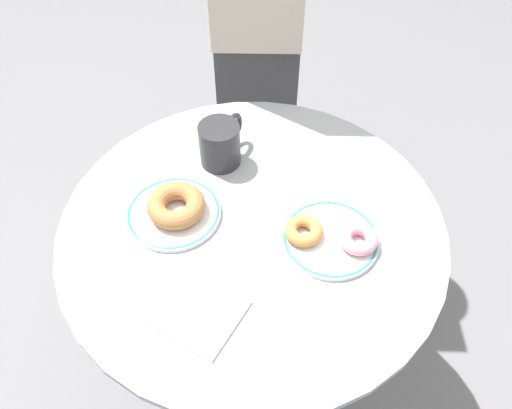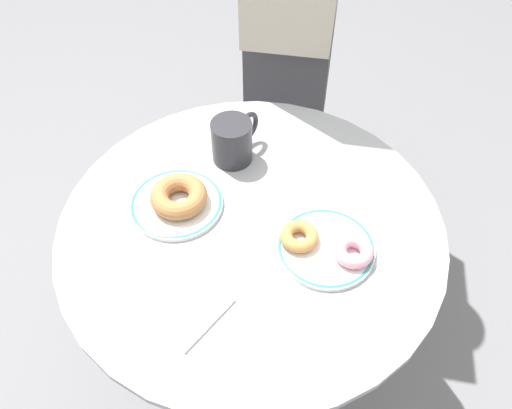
{
  "view_description": "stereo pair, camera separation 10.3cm",
  "coord_description": "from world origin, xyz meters",
  "px_view_note": "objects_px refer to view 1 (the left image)",
  "views": [
    {
      "loc": [
        0.19,
        -0.63,
        1.56
      ],
      "look_at": [
        0.0,
        0.02,
        0.78
      ],
      "focal_mm": 36.33,
      "sensor_mm": 36.0,
      "label": 1
    },
    {
      "loc": [
        0.28,
        -0.59,
        1.56
      ],
      "look_at": [
        0.0,
        0.02,
        0.78
      ],
      "focal_mm": 36.33,
      "sensor_mm": 36.0,
      "label": 2
    }
  ],
  "objects_px": {
    "cafe_table": "(253,279)",
    "donut_pink_frosted": "(359,239)",
    "donut_cinnamon": "(176,205)",
    "person_figure": "(258,20)",
    "plate_left": "(174,213)",
    "coffee_mug": "(221,143)",
    "paper_napkin": "(200,313)",
    "donut_old_fashioned": "(304,231)",
    "plate_right": "(330,241)"
  },
  "relations": [
    {
      "from": "donut_cinnamon",
      "to": "donut_pink_frosted",
      "type": "bearing_deg",
      "value": 3.27
    },
    {
      "from": "coffee_mug",
      "to": "plate_left",
      "type": "bearing_deg",
      "value": -103.72
    },
    {
      "from": "donut_cinnamon",
      "to": "coffee_mug",
      "type": "height_order",
      "value": "coffee_mug"
    },
    {
      "from": "donut_pink_frosted",
      "to": "person_figure",
      "type": "bearing_deg",
      "value": 120.41
    },
    {
      "from": "donut_cinnamon",
      "to": "donut_pink_frosted",
      "type": "height_order",
      "value": "donut_cinnamon"
    },
    {
      "from": "plate_right",
      "to": "donut_old_fashioned",
      "type": "relative_size",
      "value": 2.54
    },
    {
      "from": "plate_right",
      "to": "coffee_mug",
      "type": "relative_size",
      "value": 1.44
    },
    {
      "from": "coffee_mug",
      "to": "donut_old_fashioned",
      "type": "bearing_deg",
      "value": -36.7
    },
    {
      "from": "donut_pink_frosted",
      "to": "donut_old_fashioned",
      "type": "height_order",
      "value": "same"
    },
    {
      "from": "donut_cinnamon",
      "to": "person_figure",
      "type": "relative_size",
      "value": 0.07
    },
    {
      "from": "plate_right",
      "to": "person_figure",
      "type": "relative_size",
      "value": 0.12
    },
    {
      "from": "donut_cinnamon",
      "to": "person_figure",
      "type": "xyz_separation_m",
      "value": [
        -0.02,
        0.67,
        0.03
      ]
    },
    {
      "from": "cafe_table",
      "to": "donut_pink_frosted",
      "type": "relative_size",
      "value": 10.4
    },
    {
      "from": "plate_left",
      "to": "paper_napkin",
      "type": "xyz_separation_m",
      "value": [
        0.13,
        -0.2,
        -0.0
      ]
    },
    {
      "from": "donut_cinnamon",
      "to": "person_figure",
      "type": "height_order",
      "value": "person_figure"
    },
    {
      "from": "person_figure",
      "to": "coffee_mug",
      "type": "bearing_deg",
      "value": -83.85
    },
    {
      "from": "plate_left",
      "to": "plate_right",
      "type": "height_order",
      "value": "same"
    },
    {
      "from": "donut_cinnamon",
      "to": "cafe_table",
      "type": "bearing_deg",
      "value": 7.76
    },
    {
      "from": "cafe_table",
      "to": "donut_cinnamon",
      "type": "xyz_separation_m",
      "value": [
        -0.15,
        -0.02,
        0.24
      ]
    },
    {
      "from": "donut_old_fashioned",
      "to": "person_figure",
      "type": "xyz_separation_m",
      "value": [
        -0.28,
        0.66,
        0.04
      ]
    },
    {
      "from": "plate_left",
      "to": "coffee_mug",
      "type": "height_order",
      "value": "coffee_mug"
    },
    {
      "from": "person_figure",
      "to": "plate_left",
      "type": "bearing_deg",
      "value": -89.2
    },
    {
      "from": "plate_left",
      "to": "paper_napkin",
      "type": "relative_size",
      "value": 1.43
    },
    {
      "from": "cafe_table",
      "to": "plate_left",
      "type": "distance_m",
      "value": 0.27
    },
    {
      "from": "plate_right",
      "to": "donut_cinnamon",
      "type": "relative_size",
      "value": 1.63
    },
    {
      "from": "plate_right",
      "to": "person_figure",
      "type": "height_order",
      "value": "person_figure"
    },
    {
      "from": "cafe_table",
      "to": "coffee_mug",
      "type": "distance_m",
      "value": 0.32
    },
    {
      "from": "cafe_table",
      "to": "donut_pink_frosted",
      "type": "distance_m",
      "value": 0.32
    },
    {
      "from": "cafe_table",
      "to": "donut_cinnamon",
      "type": "relative_size",
      "value": 6.67
    },
    {
      "from": "cafe_table",
      "to": "plate_left",
      "type": "relative_size",
      "value": 4.06
    },
    {
      "from": "plate_left",
      "to": "coffee_mug",
      "type": "relative_size",
      "value": 1.46
    },
    {
      "from": "cafe_table",
      "to": "coffee_mug",
      "type": "xyz_separation_m",
      "value": [
        -0.12,
        0.16,
        0.26
      ]
    },
    {
      "from": "cafe_table",
      "to": "donut_pink_frosted",
      "type": "xyz_separation_m",
      "value": [
        0.21,
        0.0,
        0.23
      ]
    },
    {
      "from": "donut_pink_frosted",
      "to": "person_figure",
      "type": "height_order",
      "value": "person_figure"
    },
    {
      "from": "donut_old_fashioned",
      "to": "paper_napkin",
      "type": "distance_m",
      "value": 0.25
    },
    {
      "from": "plate_left",
      "to": "donut_old_fashioned",
      "type": "bearing_deg",
      "value": 2.87
    },
    {
      "from": "cafe_table",
      "to": "paper_napkin",
      "type": "distance_m",
      "value": 0.31
    },
    {
      "from": "cafe_table",
      "to": "plate_right",
      "type": "xyz_separation_m",
      "value": [
        0.16,
        -0.0,
        0.22
      ]
    },
    {
      "from": "plate_left",
      "to": "donut_cinnamon",
      "type": "height_order",
      "value": "donut_cinnamon"
    },
    {
      "from": "cafe_table",
      "to": "person_figure",
      "type": "distance_m",
      "value": 0.73
    },
    {
      "from": "cafe_table",
      "to": "donut_old_fashioned",
      "type": "distance_m",
      "value": 0.26
    },
    {
      "from": "donut_pink_frosted",
      "to": "coffee_mug",
      "type": "bearing_deg",
      "value": 154.44
    },
    {
      "from": "paper_napkin",
      "to": "donut_pink_frosted",
      "type": "bearing_deg",
      "value": 42.24
    },
    {
      "from": "person_figure",
      "to": "donut_cinnamon",
      "type": "bearing_deg",
      "value": -88.57
    },
    {
      "from": "plate_left",
      "to": "donut_pink_frosted",
      "type": "height_order",
      "value": "donut_pink_frosted"
    },
    {
      "from": "cafe_table",
      "to": "donut_old_fashioned",
      "type": "relative_size",
      "value": 10.4
    },
    {
      "from": "plate_left",
      "to": "plate_right",
      "type": "bearing_deg",
      "value": 3.1
    },
    {
      "from": "cafe_table",
      "to": "person_figure",
      "type": "xyz_separation_m",
      "value": [
        -0.17,
        0.65,
        0.27
      ]
    },
    {
      "from": "paper_napkin",
      "to": "coffee_mug",
      "type": "relative_size",
      "value": 1.02
    },
    {
      "from": "plate_left",
      "to": "person_figure",
      "type": "height_order",
      "value": "person_figure"
    }
  ]
}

